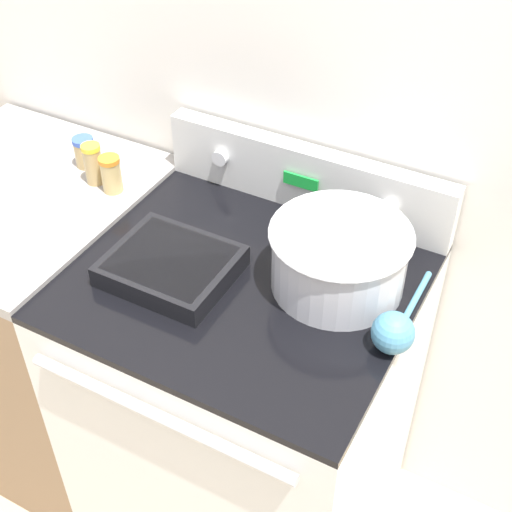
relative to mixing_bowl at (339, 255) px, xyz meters
name	(u,v)px	position (x,y,z in m)	size (l,w,h in m)	color
kitchen_wall	(322,80)	(-0.19, 0.29, 0.23)	(8.00, 0.05, 2.50)	silver
stove_range	(246,410)	(-0.19, -0.08, -0.55)	(0.74, 0.70, 0.94)	silver
control_panel	(306,178)	(-0.19, 0.23, 0.00)	(0.74, 0.07, 0.16)	silver
side_counter	(44,319)	(-0.87, -0.08, -0.55)	(0.64, 0.67, 0.95)	#896B4C
mixing_bowl	(339,255)	(0.00, 0.00, 0.00)	(0.30, 0.30, 0.15)	silver
casserole_dish	(171,265)	(-0.33, -0.14, -0.05)	(0.27, 0.23, 0.05)	black
ladle	(394,331)	(0.17, -0.11, -0.04)	(0.09, 0.28, 0.09)	teal
spice_jar_orange_cap	(111,174)	(-0.63, 0.04, -0.02)	(0.05, 0.05, 0.10)	tan
spice_jar_yellow_cap	(93,164)	(-0.69, 0.05, -0.02)	(0.05, 0.05, 0.11)	tan
spice_jar_blue_cap	(85,152)	(-0.77, 0.10, -0.03)	(0.06, 0.06, 0.08)	tan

